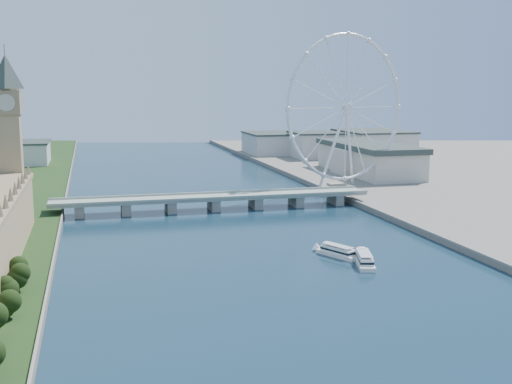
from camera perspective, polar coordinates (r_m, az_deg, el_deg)
name	(u,v)px	position (r m, az deg, el deg)	size (l,w,h in m)	color
big_ben	(8,117)	(411.66, -21.15, 6.27)	(20.02, 20.02, 110.00)	tan
westminster_bridge	(214,200)	(445.11, -3.78, -0.73)	(220.00, 22.00, 9.50)	gray
london_eye	(346,108)	(526.40, 8.02, 7.39)	(113.60, 39.12, 124.30)	silver
county_hall	(368,176)	(622.43, 9.92, 1.37)	(54.00, 144.00, 35.00)	beige
city_skyline	(204,150)	(704.51, -4.66, 3.76)	(505.00, 280.00, 32.00)	beige
tour_boat_near	(338,256)	(325.21, 7.29, -5.70)	(7.11, 27.94, 6.15)	white
tour_boat_far	(364,265)	(311.79, 9.58, -6.41)	(7.63, 29.87, 6.60)	white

